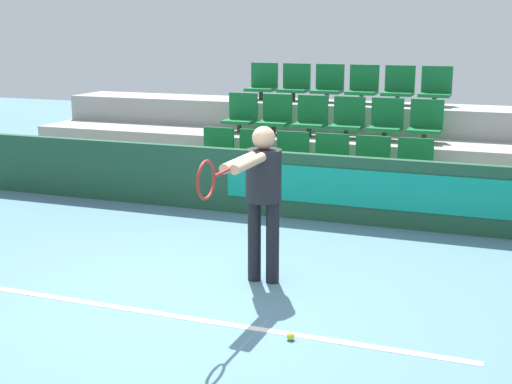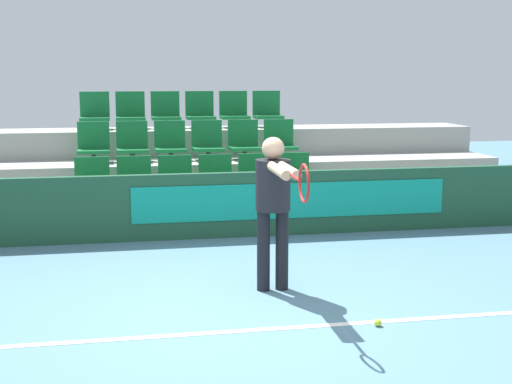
{
  "view_description": "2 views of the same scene",
  "coord_description": "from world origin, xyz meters",
  "px_view_note": "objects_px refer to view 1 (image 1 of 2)",
  "views": [
    {
      "loc": [
        2.73,
        -5.5,
        2.47
      ],
      "look_at": [
        -0.04,
        1.85,
        0.63
      ],
      "focal_mm": 50.0,
      "sensor_mm": 36.0,
      "label": 1
    },
    {
      "loc": [
        -1.01,
        -6.01,
        2.16
      ],
      "look_at": [
        0.5,
        1.96,
        0.8
      ],
      "focal_mm": 50.0,
      "sensor_mm": 36.0,
      "label": 2
    }
  ],
  "objects_px": {
    "stadium_chair_14": "(328,85)",
    "stadium_chair_11": "(426,123)",
    "stadium_chair_7": "(275,116)",
    "tennis_ball": "(291,336)",
    "stadium_chair_3": "(330,159)",
    "stadium_chair_5": "(414,164)",
    "stadium_chair_8": "(311,118)",
    "stadium_chair_12": "(262,83)",
    "stadium_chair_2": "(291,156)",
    "stadium_chair_9": "(348,120)",
    "stadium_chair_10": "(386,122)",
    "stadium_chair_13": "(295,84)",
    "stadium_chair_16": "(399,87)",
    "stadium_chair_0": "(216,151)",
    "stadium_chair_17": "(436,88)",
    "stadium_chair_4": "(371,162)",
    "stadium_chair_6": "(241,115)",
    "stadium_chair_1": "(253,154)",
    "tennis_player": "(261,187)",
    "stadium_chair_15": "(363,86)"
  },
  "relations": [
    {
      "from": "stadium_chair_13",
      "to": "stadium_chair_16",
      "type": "distance_m",
      "value": 1.71
    },
    {
      "from": "stadium_chair_3",
      "to": "stadium_chair_5",
      "type": "xyz_separation_m",
      "value": [
        1.14,
        0.0,
        0.0
      ]
    },
    {
      "from": "stadium_chair_4",
      "to": "stadium_chair_8",
      "type": "xyz_separation_m",
      "value": [
        -1.14,
        0.98,
        0.42
      ]
    },
    {
      "from": "stadium_chair_1",
      "to": "stadium_chair_14",
      "type": "xyz_separation_m",
      "value": [
        0.57,
        1.96,
        0.84
      ]
    },
    {
      "from": "tennis_ball",
      "to": "stadium_chair_6",
      "type": "bearing_deg",
      "value": 115.68
    },
    {
      "from": "stadium_chair_9",
      "to": "stadium_chair_1",
      "type": "bearing_deg",
      "value": -139.37
    },
    {
      "from": "stadium_chair_7",
      "to": "tennis_ball",
      "type": "height_order",
      "value": "stadium_chair_7"
    },
    {
      "from": "stadium_chair_13",
      "to": "tennis_player",
      "type": "height_order",
      "value": "stadium_chair_13"
    },
    {
      "from": "stadium_chair_9",
      "to": "stadium_chair_12",
      "type": "height_order",
      "value": "stadium_chair_12"
    },
    {
      "from": "stadium_chair_5",
      "to": "stadium_chair_10",
      "type": "height_order",
      "value": "stadium_chair_10"
    },
    {
      "from": "stadium_chair_5",
      "to": "stadium_chair_12",
      "type": "relative_size",
      "value": 1.0
    },
    {
      "from": "stadium_chair_3",
      "to": "tennis_player",
      "type": "xyz_separation_m",
      "value": [
        0.16,
        -3.18,
        0.28
      ]
    },
    {
      "from": "stadium_chair_14",
      "to": "stadium_chair_11",
      "type": "bearing_deg",
      "value": -29.77
    },
    {
      "from": "stadium_chair_16",
      "to": "stadium_chair_3",
      "type": "bearing_deg",
      "value": -106.24
    },
    {
      "from": "stadium_chair_10",
      "to": "stadium_chair_0",
      "type": "bearing_deg",
      "value": -156.78
    },
    {
      "from": "stadium_chair_8",
      "to": "stadium_chair_12",
      "type": "height_order",
      "value": "stadium_chair_12"
    },
    {
      "from": "tennis_ball",
      "to": "stadium_chair_4",
      "type": "bearing_deg",
      "value": 93.47
    },
    {
      "from": "stadium_chair_11",
      "to": "stadium_chair_12",
      "type": "bearing_deg",
      "value": 161.06
    },
    {
      "from": "stadium_chair_10",
      "to": "stadium_chair_11",
      "type": "xyz_separation_m",
      "value": [
        0.57,
        0.0,
        0.0
      ]
    },
    {
      "from": "stadium_chair_13",
      "to": "tennis_ball",
      "type": "relative_size",
      "value": 9.13
    },
    {
      "from": "stadium_chair_8",
      "to": "stadium_chair_11",
      "type": "height_order",
      "value": "same"
    },
    {
      "from": "stadium_chair_15",
      "to": "stadium_chair_12",
      "type": "bearing_deg",
      "value": 180.0
    },
    {
      "from": "stadium_chair_4",
      "to": "stadium_chair_8",
      "type": "relative_size",
      "value": 1.0
    },
    {
      "from": "stadium_chair_1",
      "to": "tennis_ball",
      "type": "bearing_deg",
      "value": -65.41
    },
    {
      "from": "stadium_chair_6",
      "to": "stadium_chair_10",
      "type": "height_order",
      "value": "same"
    },
    {
      "from": "stadium_chair_6",
      "to": "stadium_chair_1",
      "type": "bearing_deg",
      "value": -59.77
    },
    {
      "from": "stadium_chair_12",
      "to": "tennis_player",
      "type": "height_order",
      "value": "stadium_chair_12"
    },
    {
      "from": "stadium_chair_14",
      "to": "stadium_chair_16",
      "type": "relative_size",
      "value": 1.0
    },
    {
      "from": "tennis_ball",
      "to": "stadium_chair_9",
      "type": "bearing_deg",
      "value": 98.94
    },
    {
      "from": "stadium_chair_14",
      "to": "stadium_chair_17",
      "type": "distance_m",
      "value": 1.71
    },
    {
      "from": "stadium_chair_10",
      "to": "stadium_chair_16",
      "type": "height_order",
      "value": "stadium_chair_16"
    },
    {
      "from": "stadium_chair_8",
      "to": "stadium_chair_0",
      "type": "bearing_deg",
      "value": -139.37
    },
    {
      "from": "stadium_chair_7",
      "to": "stadium_chair_11",
      "type": "xyz_separation_m",
      "value": [
        2.28,
        0.0,
        0.0
      ]
    },
    {
      "from": "stadium_chair_2",
      "to": "stadium_chair_5",
      "type": "relative_size",
      "value": 1.0
    },
    {
      "from": "stadium_chair_4",
      "to": "stadium_chair_6",
      "type": "distance_m",
      "value": 2.52
    },
    {
      "from": "stadium_chair_2",
      "to": "stadium_chair_10",
      "type": "height_order",
      "value": "stadium_chair_10"
    },
    {
      "from": "stadium_chair_2",
      "to": "stadium_chair_9",
      "type": "relative_size",
      "value": 1.0
    },
    {
      "from": "stadium_chair_1",
      "to": "stadium_chair_12",
      "type": "height_order",
      "value": "stadium_chair_12"
    },
    {
      "from": "stadium_chair_4",
      "to": "stadium_chair_12",
      "type": "distance_m",
      "value": 3.12
    },
    {
      "from": "stadium_chair_14",
      "to": "stadium_chair_5",
      "type": "bearing_deg",
      "value": -48.84
    },
    {
      "from": "stadium_chair_13",
      "to": "stadium_chair_11",
      "type": "bearing_deg",
      "value": -23.22
    },
    {
      "from": "stadium_chair_15",
      "to": "tennis_ball",
      "type": "xyz_separation_m",
      "value": [
        0.83,
        -6.26,
        -1.49
      ]
    },
    {
      "from": "stadium_chair_16",
      "to": "tennis_ball",
      "type": "bearing_deg",
      "value": -87.61
    },
    {
      "from": "stadium_chair_16",
      "to": "stadium_chair_1",
      "type": "bearing_deg",
      "value": -131.16
    },
    {
      "from": "stadium_chair_3",
      "to": "stadium_chair_10",
      "type": "distance_m",
      "value": 1.21
    },
    {
      "from": "stadium_chair_0",
      "to": "stadium_chair_17",
      "type": "height_order",
      "value": "stadium_chair_17"
    },
    {
      "from": "stadium_chair_0",
      "to": "stadium_chair_5",
      "type": "relative_size",
      "value": 1.0
    },
    {
      "from": "stadium_chair_5",
      "to": "stadium_chair_16",
      "type": "distance_m",
      "value": 2.2
    },
    {
      "from": "stadium_chair_0",
      "to": "stadium_chair_4",
      "type": "height_order",
      "value": "same"
    },
    {
      "from": "stadium_chair_2",
      "to": "stadium_chair_16",
      "type": "relative_size",
      "value": 1.0
    }
  ]
}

